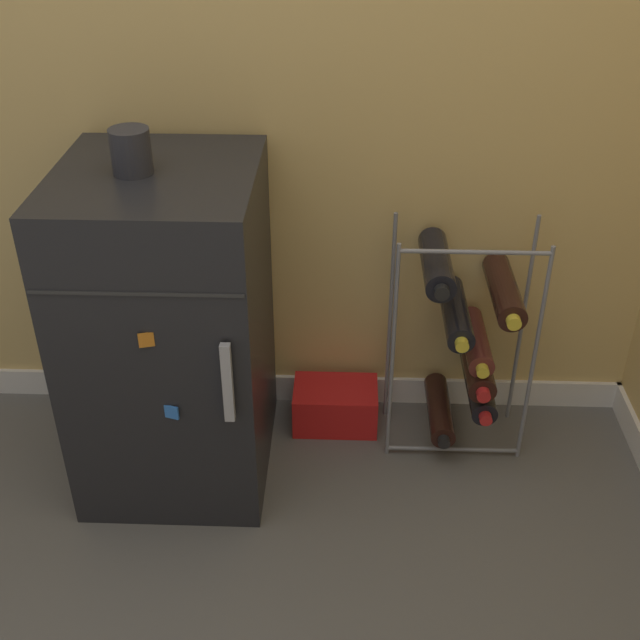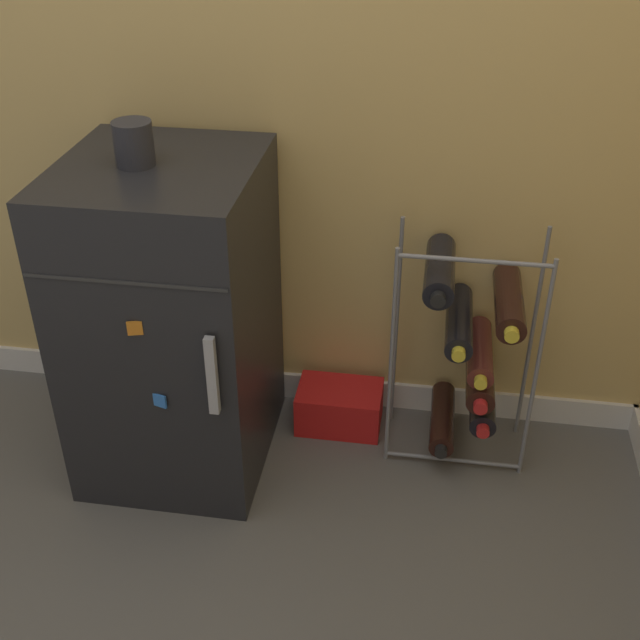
% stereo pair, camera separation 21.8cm
% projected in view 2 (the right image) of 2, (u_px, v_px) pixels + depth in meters
% --- Properties ---
extents(ground_plane, '(14.00, 14.00, 0.00)m').
position_uv_depth(ground_plane, '(304.00, 547.00, 2.09)').
color(ground_plane, '#56544F').
extents(mini_fridge, '(0.49, 0.57, 0.90)m').
position_uv_depth(mini_fridge, '(173.00, 321.00, 2.18)').
color(mini_fridge, black).
rests_on(mini_fridge, ground_plane).
extents(wine_rack, '(0.40, 0.33, 0.70)m').
position_uv_depth(wine_rack, '(471.00, 346.00, 2.23)').
color(wine_rack, slate).
rests_on(wine_rack, ground_plane).
extents(soda_box, '(0.26, 0.17, 0.13)m').
position_uv_depth(soda_box, '(339.00, 407.00, 2.48)').
color(soda_box, red).
rests_on(soda_box, ground_plane).
extents(fridge_top_cup, '(0.10, 0.10, 0.11)m').
position_uv_depth(fridge_top_cup, '(134.00, 143.00, 1.91)').
color(fridge_top_cup, '#28282D').
rests_on(fridge_top_cup, mini_fridge).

